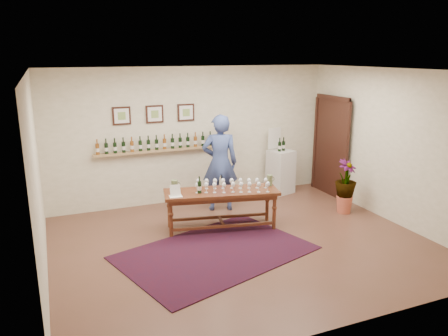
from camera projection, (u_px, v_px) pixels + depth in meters
name	position (u px, v px, depth m)	size (l,w,h in m)	color
ground	(242.00, 244.00, 7.21)	(6.00, 6.00, 0.00)	brown
room_shell	(296.00, 146.00, 9.37)	(6.00, 6.00, 6.00)	#F0E6CB
rug	(216.00, 252.00, 6.88)	(2.88, 1.92, 0.02)	#490D14
tasting_table	(221.00, 196.00, 7.70)	(2.09, 1.04, 0.71)	#432110
table_glasses	(232.00, 185.00, 7.66)	(1.41, 0.32, 0.19)	white
table_bottles	(199.00, 185.00, 7.53)	(0.26, 0.15, 0.28)	black
pitcher_left	(175.00, 186.00, 7.58)	(0.13, 0.13, 0.21)	#57653F
pitcher_right	(270.00, 180.00, 7.95)	(0.12, 0.12, 0.19)	#57653F
menu_card	(175.00, 191.00, 7.35)	(0.21, 0.16, 0.19)	white
display_pedestal	(281.00, 172.00, 9.77)	(0.48, 0.48, 0.96)	silver
pedestal_bottles	(282.00, 144.00, 9.57)	(0.31, 0.08, 0.31)	black
info_sign	(274.00, 138.00, 9.70)	(0.37, 0.02, 0.51)	white
potted_plant	(345.00, 186.00, 8.50)	(0.62, 0.62, 0.92)	#BD583F
person	(220.00, 163.00, 8.57)	(0.70, 0.46, 1.92)	#35467E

